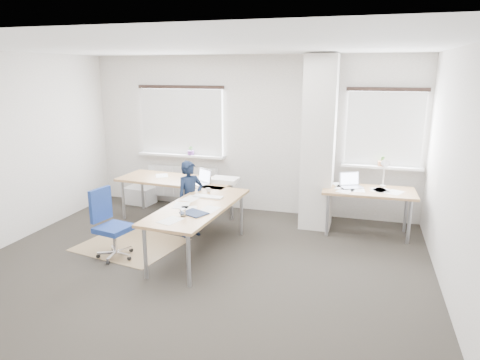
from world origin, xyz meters
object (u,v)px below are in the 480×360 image
(task_chair, at_px, (113,239))
(person, at_px, (190,199))
(desk_main, at_px, (189,193))
(desk_side, at_px, (369,192))

(task_chair, xyz_separation_m, person, (0.73, 1.04, 0.33))
(desk_main, bearing_deg, task_chair, -119.22)
(desk_side, xyz_separation_m, person, (-2.64, -0.86, -0.08))
(desk_main, relative_size, desk_side, 1.95)
(desk_main, height_order, desk_side, desk_side)
(desk_main, distance_m, desk_side, 2.80)
(desk_main, xyz_separation_m, desk_side, (2.67, 0.83, -0.01))
(desk_main, distance_m, person, 0.10)
(desk_main, bearing_deg, desk_side, 21.56)
(desk_side, height_order, task_chair, desk_side)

